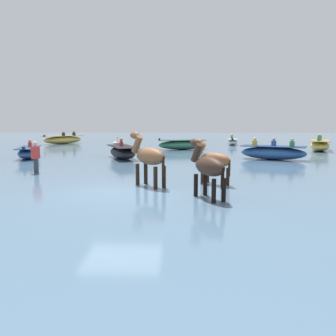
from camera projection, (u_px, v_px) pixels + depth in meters
ground_plane at (122, 199)px, 11.12m from camera, size 120.00×120.00×0.00m
water_surface at (149, 160)px, 21.00m from camera, size 90.00×90.00×0.26m
horse_lead_dark_bay at (208, 168)px, 9.98m from camera, size 1.13×1.73×1.96m
horse_trailing_bay at (149, 158)px, 11.91m from camera, size 1.54×1.68×2.12m
horse_flank_chestnut at (213, 161)px, 12.29m from camera, size 1.42×1.39×1.84m
boat_far_offshore at (320, 145)px, 26.29m from camera, size 2.60×4.09×1.26m
boat_mid_outer at (119, 145)px, 28.08m from camera, size 1.15×2.57×1.02m
boat_distant_east at (182, 145)px, 27.31m from camera, size 3.99×2.18×0.90m
boat_near_port at (233, 142)px, 32.83m from camera, size 1.31×2.66×1.02m
boat_near_starboard at (122, 152)px, 20.80m from camera, size 2.57×3.91×1.22m
boat_far_inshore at (273, 153)px, 20.22m from camera, size 3.97×2.79×1.28m
boat_distant_west at (63, 140)px, 34.12m from camera, size 3.67×4.03×1.27m
boat_mid_channel at (29, 152)px, 21.20m from camera, size 2.07×3.87×1.14m
person_wading_mid at (36, 159)px, 14.97m from camera, size 0.34×0.38×1.63m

